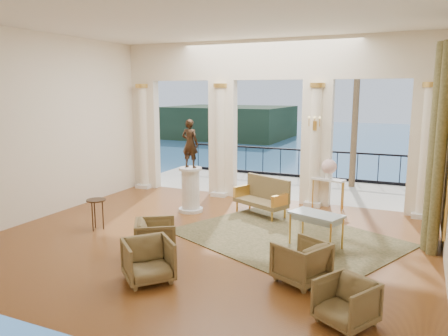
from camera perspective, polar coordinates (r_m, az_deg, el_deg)
The scene contains 22 objects.
floor at distance 9.36m, azimuth -2.14°, elevation -9.36°, with size 9.00×9.00×0.00m, color #482110.
room_walls at distance 7.84m, azimuth -5.95°, elevation 8.31°, with size 9.00×9.00×9.00m.
arcade at distance 12.37m, azimuth 5.75°, elevation 7.60°, with size 9.00×0.56×4.50m.
terrace at distance 14.60m, azimuth 8.06°, elevation -2.51°, with size 10.00×3.60×0.10m, color #B0A693.
balustrade at distance 16.02m, azimuth 9.71°, elevation 0.25°, with size 9.00×0.06×1.03m.
palm_tree at distance 14.65m, azimuth 17.13°, elevation 13.50°, with size 2.00×2.00×4.50m.
headland at distance 85.18m, azimuth 0.77°, elevation 6.03°, with size 22.00×18.00×6.00m, color black.
sea at distance 68.61m, azimuth 20.81°, elevation 1.85°, with size 160.00×160.00×0.00m, color #255D85.
curtain at distance 9.46m, azimuth 26.22°, elevation 2.40°, with size 0.33×1.40×4.09m.
wall_sconce at distance 11.71m, azimuth 11.76°, elevation 5.55°, with size 0.30×0.11×0.33m.
rug at distance 9.55m, azimuth 8.24°, elevation -8.99°, with size 4.31×3.35×0.02m, color #2A3119.
armchair_a at distance 7.44m, azimuth -9.87°, elevation -11.55°, with size 0.76×0.71×0.78m, color #4E3E26.
armchair_b at distance 6.33m, azimuth 15.66°, elevation -16.29°, with size 0.67×0.63×0.69m, color #4E3E26.
armchair_c at distance 7.41m, azimuth 10.05°, elevation -11.70°, with size 0.75×0.70×0.77m, color #4E3E26.
armchair_d at distance 8.50m, azimuth -8.90°, elevation -8.77°, with size 0.75×0.70×0.77m, color #4E3E26.
settee at distance 11.13m, azimuth 5.16°, elevation -3.69°, with size 1.56×1.15×0.95m.
game_table at distance 8.95m, azimuth 11.97°, elevation -6.26°, with size 1.15×0.87×0.70m.
pedestal at distance 11.35m, azimuth -4.38°, elevation -2.93°, with size 0.63×0.63×1.16m.
statue at distance 11.14m, azimuth -4.46°, elevation 3.21°, with size 0.45×0.30×1.24m, color #312115.
console_table at distance 11.89m, azimuth 13.48°, elevation -2.02°, with size 0.91×0.56×0.81m.
urn at distance 11.81m, azimuth 13.56°, elevation 0.05°, with size 0.39×0.39×0.52m.
side_table at distance 10.26m, azimuth -16.36°, elevation -4.50°, with size 0.43×0.43×0.70m.
Camera 1 is at (3.94, -7.89, 3.12)m, focal length 35.00 mm.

